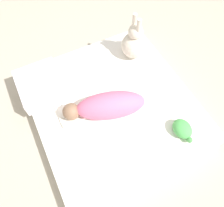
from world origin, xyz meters
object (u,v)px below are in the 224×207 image
object	(u,v)px
pillow	(41,85)
turtle_plush	(182,129)
swaddled_baby	(107,106)
bunny_plush	(134,43)

from	to	relation	value
pillow	turtle_plush	distance (m)	1.01
turtle_plush	pillow	bearing A→B (deg)	-135.88
swaddled_baby	bunny_plush	distance (m)	0.57
swaddled_baby	pillow	xyz separation A→B (m)	(-0.38, -0.34, -0.03)
swaddled_baby	pillow	size ratio (longest dim) A/B	1.64
pillow	turtle_plush	bearing A→B (deg)	44.12
pillow	bunny_plush	bearing A→B (deg)	89.95
swaddled_baby	turtle_plush	world-z (taller)	swaddled_baby
bunny_plush	swaddled_baby	bearing A→B (deg)	-47.68
pillow	bunny_plush	world-z (taller)	bunny_plush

